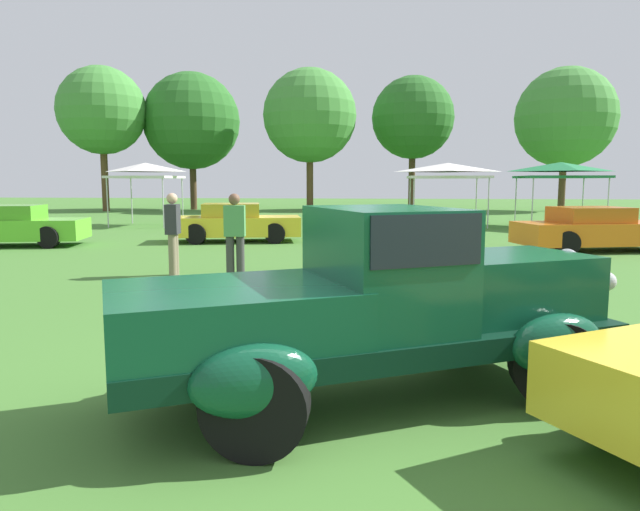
% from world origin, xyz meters
% --- Properties ---
extents(ground_plane, '(120.00, 120.00, 0.00)m').
position_xyz_m(ground_plane, '(0.00, 0.00, 0.00)').
color(ground_plane, '#42752D').
extents(feature_pickup_truck, '(4.58, 3.25, 1.70)m').
position_xyz_m(feature_pickup_truck, '(0.11, -0.14, 0.87)').
color(feature_pickup_truck, black).
rests_on(feature_pickup_truck, ground_plane).
extents(show_car_lime, '(4.17, 2.47, 1.22)m').
position_xyz_m(show_car_lime, '(-10.67, 11.15, 0.60)').
color(show_car_lime, '#60C62D').
rests_on(show_car_lime, ground_plane).
extents(show_car_yellow, '(4.29, 2.46, 1.22)m').
position_xyz_m(show_car_yellow, '(-4.43, 13.09, 0.60)').
color(show_car_yellow, yellow).
rests_on(show_car_yellow, ground_plane).
extents(show_car_orange, '(4.51, 2.65, 1.22)m').
position_xyz_m(show_car_orange, '(6.06, 11.56, 0.60)').
color(show_car_orange, orange).
rests_on(show_car_orange, ground_plane).
extents(spectator_between_cars, '(0.42, 0.28, 1.69)m').
position_xyz_m(spectator_between_cars, '(-2.66, 5.93, 0.91)').
color(spectator_between_cars, '#383838').
rests_on(spectator_between_cars, ground_plane).
extents(spectator_by_row, '(0.29, 0.43, 1.69)m').
position_xyz_m(spectator_by_row, '(-4.04, 6.29, 0.91)').
color(spectator_by_row, '#7F7056').
rests_on(spectator_by_row, ground_plane).
extents(canopy_tent_left_field, '(2.66, 2.66, 2.71)m').
position_xyz_m(canopy_tent_left_field, '(-9.89, 19.28, 2.42)').
color(canopy_tent_left_field, '#B7B7BC').
rests_on(canopy_tent_left_field, ground_plane).
extents(canopy_tent_center_field, '(3.35, 3.35, 2.71)m').
position_xyz_m(canopy_tent_center_field, '(3.07, 20.76, 2.42)').
color(canopy_tent_center_field, '#B7B7BC').
rests_on(canopy_tent_center_field, ground_plane).
extents(canopy_tent_right_field, '(3.19, 3.19, 2.71)m').
position_xyz_m(canopy_tent_right_field, '(7.62, 20.14, 2.42)').
color(canopy_tent_right_field, '#B7B7BC').
rests_on(canopy_tent_right_field, ground_plane).
extents(treeline_far_left, '(5.53, 5.53, 9.15)m').
position_xyz_m(treeline_far_left, '(-17.45, 31.09, 6.36)').
color(treeline_far_left, brown).
rests_on(treeline_far_left, ground_plane).
extents(treeline_mid_left, '(6.43, 6.43, 9.14)m').
position_xyz_m(treeline_mid_left, '(-12.45, 33.69, 5.92)').
color(treeline_mid_left, '#47331E').
rests_on(treeline_mid_left, ground_plane).
extents(treeline_center, '(6.01, 6.01, 9.11)m').
position_xyz_m(treeline_center, '(-4.36, 32.87, 6.09)').
color(treeline_center, brown).
rests_on(treeline_center, ground_plane).
extents(treeline_mid_right, '(5.53, 5.53, 8.94)m').
position_xyz_m(treeline_mid_right, '(2.35, 35.38, 6.16)').
color(treeline_mid_right, '#47331E').
rests_on(treeline_mid_right, ground_plane).
extents(treeline_far_right, '(6.31, 6.31, 9.13)m').
position_xyz_m(treeline_far_right, '(11.94, 34.24, 5.96)').
color(treeline_far_right, '#47331E').
rests_on(treeline_far_right, ground_plane).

